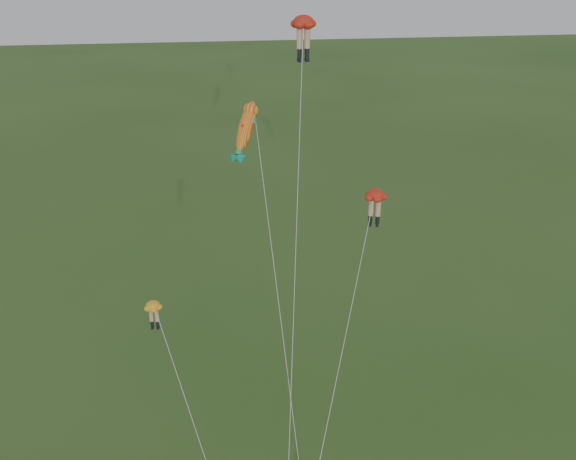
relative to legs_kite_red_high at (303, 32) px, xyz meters
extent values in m
ellipsoid|color=red|center=(0.04, 0.20, 0.54)|extent=(1.79, 1.79, 0.74)
cylinder|color=tan|center=(-0.18, 0.14, -0.34)|extent=(0.33, 0.33, 1.13)
cylinder|color=black|center=(-0.18, 0.14, -1.19)|extent=(0.26, 0.26, 0.57)
cube|color=black|center=(-0.18, 0.14, -1.55)|extent=(0.26, 0.36, 0.16)
cylinder|color=tan|center=(0.26, 0.25, -0.34)|extent=(0.33, 0.33, 1.13)
cylinder|color=black|center=(0.26, 0.25, -1.19)|extent=(0.26, 0.26, 0.57)
cube|color=black|center=(0.26, 0.25, -1.55)|extent=(0.26, 0.36, 0.16)
cylinder|color=silver|center=(-1.18, -5.94, -10.07)|extent=(2.48, 12.30, 21.95)
ellipsoid|color=red|center=(3.61, -3.70, -8.32)|extent=(1.65, 1.65, 0.66)
cylinder|color=tan|center=(3.42, -3.65, -9.10)|extent=(0.29, 0.29, 1.01)
cylinder|color=black|center=(3.42, -3.65, -9.86)|extent=(0.23, 0.23, 0.51)
cube|color=black|center=(3.42, -3.65, -10.19)|extent=(0.24, 0.33, 0.15)
cylinder|color=tan|center=(3.81, -3.76, -9.10)|extent=(0.29, 0.29, 1.01)
cylinder|color=black|center=(3.81, -3.76, -9.86)|extent=(0.23, 0.23, 0.51)
cube|color=black|center=(3.81, -3.76, -10.19)|extent=(0.24, 0.33, 0.15)
cylinder|color=silver|center=(0.96, -8.88, -14.52)|extent=(5.34, 10.39, 13.06)
ellipsoid|color=gold|center=(-8.88, -6.50, -12.88)|extent=(1.16, 1.16, 0.49)
cylinder|color=tan|center=(-9.02, -6.48, -13.47)|extent=(0.22, 0.22, 0.76)
cylinder|color=black|center=(-9.02, -6.48, -14.04)|extent=(0.17, 0.17, 0.38)
cube|color=black|center=(-9.02, -6.48, -14.28)|extent=(0.16, 0.24, 0.11)
cylinder|color=tan|center=(-8.73, -6.53, -13.47)|extent=(0.22, 0.22, 0.76)
cylinder|color=black|center=(-8.73, -6.53, -14.04)|extent=(0.17, 0.17, 0.38)
cube|color=black|center=(-8.73, -6.53, -14.28)|extent=(0.16, 0.24, 0.11)
cylinder|color=silver|center=(-7.10, -10.75, -16.84)|extent=(3.59, 8.53, 8.42)
ellipsoid|color=gold|center=(-3.39, -1.57, -4.76)|extent=(2.09, 2.77, 2.95)
sphere|color=gold|center=(-3.39, -1.57, -4.76)|extent=(1.41, 1.55, 1.27)
cone|color=#169473|center=(-3.39, -1.57, -4.76)|extent=(1.21, 1.40, 1.18)
cone|color=#169473|center=(-3.39, -1.57, -4.76)|extent=(1.21, 1.40, 1.18)
cone|color=#169473|center=(-3.39, -1.57, -4.76)|extent=(0.68, 0.79, 0.66)
cone|color=#169473|center=(-3.39, -1.57, -4.76)|extent=(0.68, 0.79, 0.66)
cone|color=red|center=(-3.39, -1.57, -4.76)|extent=(0.71, 0.80, 0.66)
cylinder|color=silver|center=(-2.50, -6.13, -12.90)|extent=(1.83, 9.14, 16.30)
camera|label=1|loc=(-5.49, -36.15, 5.02)|focal=40.00mm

